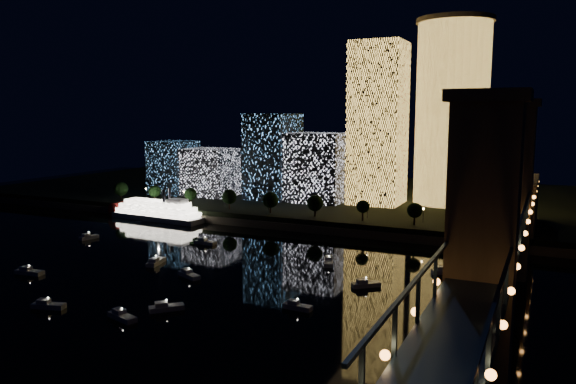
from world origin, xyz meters
name	(u,v)px	position (x,y,z in m)	size (l,w,h in m)	color
ground	(219,296)	(0.00, 0.00, 0.00)	(520.00, 520.00, 0.00)	black
far_bank	(387,200)	(0.00, 160.00, 2.50)	(420.00, 160.00, 5.00)	black
seawall	(333,230)	(0.00, 82.00, 1.50)	(420.00, 6.00, 3.00)	#6B5E4C
tower_cylindrical	(452,112)	(32.81, 145.52, 46.56)	(34.00, 34.00, 82.86)	#FFC151
tower_rectangular	(378,124)	(2.63, 131.62, 41.44)	(22.91, 22.91, 72.89)	#FFC151
midrise_blocks	(255,164)	(-56.84, 124.15, 21.41)	(100.58, 31.73, 41.10)	silver
truss_bridge	(493,258)	(65.00, 3.72, 16.25)	(13.00, 266.00, 50.00)	navy
riverboat	(154,211)	(-81.71, 76.60, 3.72)	(48.74, 13.27, 14.52)	silver
motorboats	(215,277)	(-8.32, 11.02, 0.81)	(142.84, 75.75, 2.78)	silver
esplanade_trees	(266,199)	(-32.34, 88.00, 10.47)	(166.53, 6.75, 8.88)	black
street_lamps	(269,201)	(-34.00, 94.00, 9.02)	(132.70, 0.70, 5.65)	black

